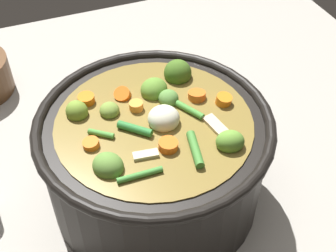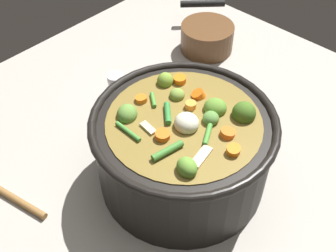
% 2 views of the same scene
% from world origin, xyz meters
% --- Properties ---
extents(ground_plane, '(1.10, 1.10, 0.00)m').
position_xyz_m(ground_plane, '(0.00, 0.00, 0.00)').
color(ground_plane, '#9E998E').
extents(cooking_pot, '(0.31, 0.31, 0.17)m').
position_xyz_m(cooking_pot, '(0.00, 0.00, 0.08)').
color(cooking_pot, black).
rests_on(cooking_pot, ground_plane).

